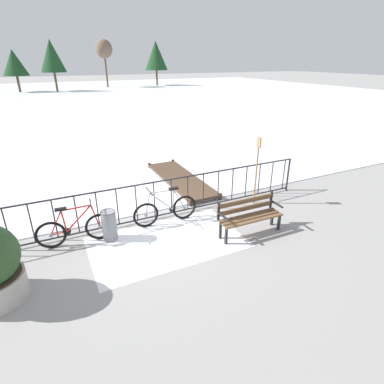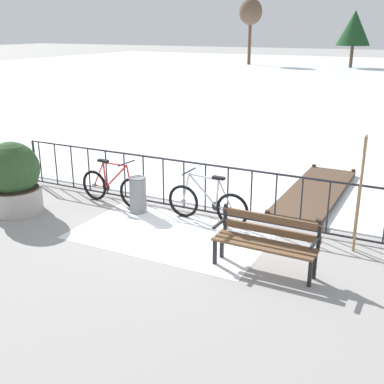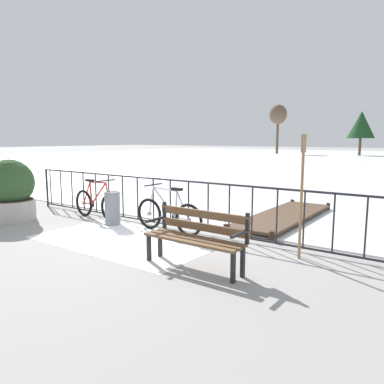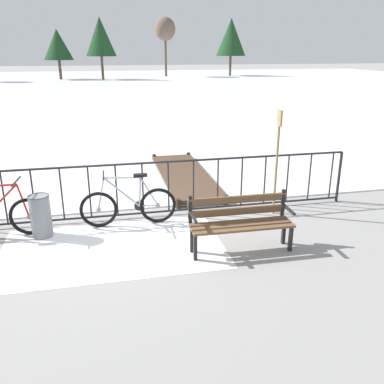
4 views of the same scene
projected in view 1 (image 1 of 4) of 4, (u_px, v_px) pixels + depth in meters
name	position (u px, v px, depth m)	size (l,w,h in m)	color
ground_plane	(155.00, 219.00, 8.16)	(160.00, 160.00, 0.00)	gray
frozen_pond	(62.00, 100.00, 31.56)	(80.00, 56.00, 0.03)	white
snow_patch	(167.00, 242.00, 7.12)	(3.48, 2.06, 0.01)	white
railing_fence	(154.00, 200.00, 7.94)	(9.06, 0.06, 1.07)	#232328
bicycle_near_railing	(75.00, 229.00, 6.94)	(1.71, 0.52, 0.97)	black
bicycle_second	(166.00, 210.00, 7.84)	(1.71, 0.52, 0.97)	black
park_bench	(249.00, 213.00, 7.35)	(1.61, 0.50, 0.89)	brown
trash_bin	(109.00, 225.00, 7.11)	(0.35, 0.35, 0.73)	gray
oar_upright	(257.00, 167.00, 8.59)	(0.04, 0.16, 1.98)	#937047
wooden_dock	(180.00, 179.00, 10.57)	(1.10, 3.82, 0.20)	#4C3828
tree_far_west	(52.00, 56.00, 38.30)	(3.10, 3.10, 6.18)	brown
tree_west_mid	(156.00, 56.00, 47.09)	(3.50, 3.50, 6.48)	brown
tree_centre	(14.00, 63.00, 37.61)	(3.02, 3.02, 5.01)	brown
tree_east_mid	(104.00, 49.00, 43.74)	(2.34, 2.34, 6.49)	brown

